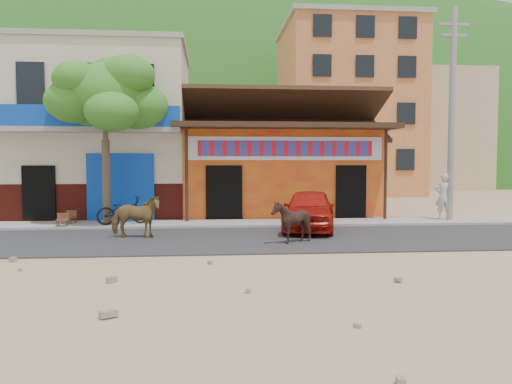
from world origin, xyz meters
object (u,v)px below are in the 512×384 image
(red_car, at_px, (309,210))
(cafe_chair_right, at_px, (62,214))
(cow_tan, at_px, (136,217))
(tree, at_px, (106,139))
(scooter, at_px, (123,211))
(pedestrian, at_px, (444,196))
(utility_pole, at_px, (452,115))
(cow_dark, at_px, (291,222))
(cafe_chair_left, at_px, (69,212))

(red_car, height_order, cafe_chair_right, red_car)
(cow_tan, bearing_deg, tree, 29.06)
(tree, height_order, scooter, tree)
(scooter, bearing_deg, pedestrian, -107.95)
(utility_pole, xyz_separation_m, cafe_chair_right, (-14.20, -0.70, -3.58))
(utility_pole, relative_size, cow_dark, 6.67)
(cow_dark, distance_m, scooter, 6.76)
(tree, relative_size, utility_pole, 0.75)
(cow_dark, relative_size, pedestrian, 0.68)
(scooter, bearing_deg, cow_tan, 176.94)
(cafe_chair_left, bearing_deg, scooter, 5.24)
(cow_tan, height_order, scooter, cow_tan)
(red_car, bearing_deg, tree, -179.50)
(utility_pole, relative_size, cow_tan, 5.27)
(cafe_chair_left, bearing_deg, utility_pole, 16.80)
(cow_dark, bearing_deg, cafe_chair_right, -104.76)
(cow_tan, bearing_deg, pedestrian, -71.55)
(cafe_chair_right, bearing_deg, red_car, -13.31)
(cow_tan, bearing_deg, red_car, -74.68)
(cow_tan, height_order, cafe_chair_right, cow_tan)
(red_car, xyz_separation_m, pedestrian, (5.62, 1.92, 0.28))
(cow_dark, relative_size, red_car, 0.30)
(tree, xyz_separation_m, utility_pole, (12.80, 0.20, 1.00))
(red_car, bearing_deg, utility_pole, 31.06)
(tree, height_order, utility_pole, utility_pole)
(cafe_chair_right, bearing_deg, utility_pole, -2.83)
(utility_pole, relative_size, cafe_chair_left, 9.36)
(cow_tan, bearing_deg, scooter, 19.40)
(pedestrian, xyz_separation_m, cafe_chair_left, (-14.00, 0.01, -0.46))
(scooter, bearing_deg, cafe_chair_left, 58.07)
(cafe_chair_left, xyz_separation_m, cafe_chair_right, (0.00, -0.81, -0.01))
(pedestrian, bearing_deg, scooter, 13.16)
(tree, relative_size, pedestrian, 3.38)
(red_car, xyz_separation_m, scooter, (-6.38, 1.51, -0.12))
(cafe_chair_left, height_order, cafe_chair_right, cafe_chair_left)
(cow_dark, xyz_separation_m, cafe_chair_left, (-7.36, 4.54, -0.09))
(utility_pole, bearing_deg, scooter, -178.52)
(scooter, relative_size, pedestrian, 1.04)
(tree, bearing_deg, cafe_chair_right, -160.35)
(cow_tan, bearing_deg, cafe_chair_right, 52.52)
(tree, bearing_deg, cow_tan, -63.49)
(cow_dark, bearing_deg, scooter, -115.39)
(utility_pole, distance_m, cafe_chair_right, 14.66)
(cow_tan, bearing_deg, utility_pole, -72.27)
(scooter, bearing_deg, tree, 59.20)
(tree, height_order, cafe_chair_right, tree)
(cafe_chair_left, bearing_deg, pedestrian, 17.19)
(red_car, distance_m, pedestrian, 5.94)
(red_car, bearing_deg, scooter, -179.71)
(utility_pole, bearing_deg, cow_dark, -147.08)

